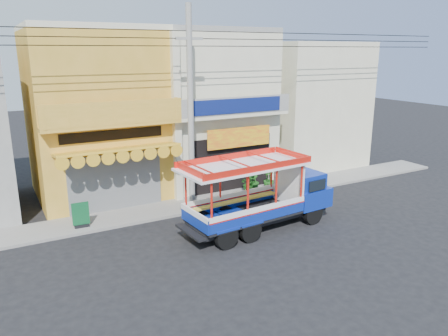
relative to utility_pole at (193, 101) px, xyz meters
The scene contains 12 objects.
ground 6.08m from the utility_pole, 75.53° to the right, with size 90.00×90.00×0.00m, color black.
sidewalk 5.09m from the utility_pole, 39.41° to the left, with size 30.00×2.00×0.12m, color slate.
shophouse_left 5.70m from the utility_pole, 124.03° to the left, with size 6.00×7.50×8.24m.
shophouse_right 5.54m from the utility_pole, 58.56° to the left, with size 6.00×6.75×8.24m.
party_pilaster 1.87m from the utility_pole, 95.46° to the left, with size 0.35×0.30×8.00m, color beige.
filler_building_right 10.98m from the utility_pole, 25.50° to the left, with size 6.00×6.00×7.60m, color beige.
utility_pole is the anchor object (origin of this frame).
songthaew_truck 5.07m from the utility_pole, 58.54° to the right, with size 6.72×2.63×3.07m.
green_sign 6.73m from the utility_pole, behind, with size 0.68×0.34×1.04m.
potted_plant_a 5.68m from the utility_pole, 15.19° to the left, with size 0.81×0.70×0.90m, color #184D16.
potted_plant_b 5.79m from the utility_pole, 13.23° to the left, with size 0.60×0.48×1.09m, color #184D16.
potted_plant_c 6.37m from the utility_pole, ahead, with size 0.63×0.63×1.12m, color #184D16.
Camera 1 is at (-8.78, -13.84, 7.13)m, focal length 35.00 mm.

